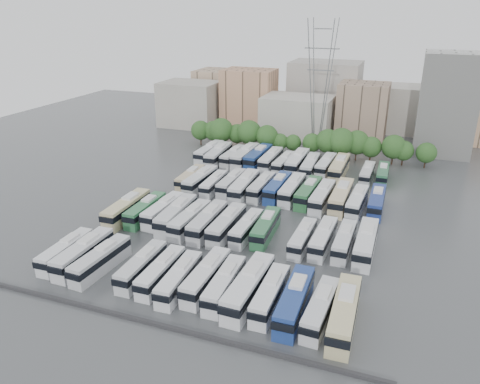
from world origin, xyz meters
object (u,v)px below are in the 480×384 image
(bus_r1_s11, at_px, (323,238))
(bus_r2_s2, at_px, (200,180))
(bus_r2_s1, at_px, (190,178))
(bus_r3_s9, at_px, (326,165))
(bus_r2_s11, at_px, (341,197))
(bus_r3_s2, at_px, (233,156))
(bus_r2_s10, at_px, (322,197))
(bus_r3_s10, at_px, (339,168))
(bus_r0_s1, at_px, (83,253))
(bus_r3_s0, at_px, (209,152))
(bus_r0_s5, at_px, (161,272))
(bus_r3_s5, at_px, (271,159))
(bus_r2_s6, at_px, (261,187))
(bus_r2_s3, at_px, (214,184))
(bus_r0_s12, at_px, (321,308))
(bus_r2_s13, at_px, (377,201))
(bus_r0_s11, at_px, (295,300))
(bus_r1_s3, at_px, (176,214))
(bus_r1_s1, at_px, (145,210))
(bus_r3_s3, at_px, (245,156))
(bus_r2_s8, at_px, (292,189))
(bus_r3_s12, at_px, (367,173))
(bus_r1_s12, at_px, (344,241))
(bus_r3_s4, at_px, (258,157))
(bus_r2_s9, at_px, (308,192))
(bus_r2_s7, at_px, (278,187))
(bus_r1_s13, at_px, (366,243))
(bus_r0_s0, at_px, (66,251))
(bus_r3_s7, at_px, (297,162))
(bus_r0_s6, at_px, (179,278))
(bus_r0_s9, at_px, (249,287))
(bus_r1_s5, at_px, (208,221))
(bus_r1_s6, at_px, (227,224))
(bus_r0_s8, at_px, (224,284))
(bus_r1_s0, at_px, (127,208))
(bus_r2_s5, at_px, (244,186))
(apartment_tower, at_px, (447,104))
(bus_r3_s8, at_px, (310,166))
(bus_r1_s8, at_px, (266,227))
(bus_r3_s6, at_px, (284,163))
(electricity_pylon, at_px, (320,80))
(bus_r0_s7, at_px, (206,276))
(bus_r1_s7, at_px, (246,228))
(bus_r2_s4, at_px, (231,183))
(bus_r0_s4, at_px, (142,266))
(bus_r0_s10, at_px, (270,294))
(bus_r0_s2, at_px, (101,260))

(bus_r1_s11, relative_size, bus_r2_s2, 0.93)
(bus_r2_s1, xyz_separation_m, bus_r3_s9, (26.26, 18.47, 0.13))
(bus_r2_s11, xyz_separation_m, bus_r3_s2, (-29.58, 17.80, -0.27))
(bus_r2_s10, distance_m, bus_r3_s10, 18.32)
(bus_r0_s1, xyz_separation_m, bus_r3_s0, (-3.23, 54.45, 0.03))
(bus_r0_s5, xyz_separation_m, bus_r3_s5, (-0.26, 54.34, 0.20))
(bus_r2_s6, bearing_deg, bus_r2_s3, -170.21)
(bus_r0_s12, bearing_deg, bus_r2_s13, 87.65)
(bus_r0_s11, height_order, bus_r1_s3, bus_r1_s3)
(bus_r1_s1, relative_size, bus_r3_s3, 0.86)
(bus_r2_s8, xyz_separation_m, bus_r3_s12, (13.22, 15.99, -0.28))
(bus_r1_s12, bearing_deg, bus_r0_s12, -89.63)
(bus_r3_s4, bearing_deg, bus_r2_s2, -107.44)
(bus_r1_s11, height_order, bus_r2_s9, bus_r2_s9)
(bus_r1_s12, bearing_deg, bus_r2_s7, 131.91)
(bus_r1_s13, xyz_separation_m, bus_r2_s13, (0.03, 18.11, -0.11))
(bus_r0_s0, height_order, bus_r3_s7, bus_r3_s7)
(bus_r0_s6, bearing_deg, bus_r2_s9, 72.38)
(bus_r3_s7, bearing_deg, bus_r3_s0, 179.22)
(bus_r0_s9, relative_size, bus_r0_s11, 1.06)
(bus_r1_s5, distance_m, bus_r1_s6, 3.54)
(bus_r0_s8, xyz_separation_m, bus_r2_s9, (3.35, 36.44, 0.13))
(bus_r0_s1, distance_m, bus_r1_s3, 18.60)
(bus_r2_s10, bearing_deg, bus_r1_s3, -140.37)
(bus_r1_s0, relative_size, bus_r2_s5, 0.98)
(bus_r2_s11, bearing_deg, bus_r1_s11, -89.48)
(bus_r0_s11, distance_m, bus_r2_s7, 39.82)
(apartment_tower, height_order, bus_r3_s8, apartment_tower)
(bus_r3_s0, bearing_deg, bus_r1_s8, -51.93)
(bus_r1_s1, bearing_deg, bus_r3_s6, 64.17)
(bus_r3_s7, bearing_deg, bus_r1_s12, -64.93)
(bus_r2_s7, distance_m, bus_r3_s7, 17.20)
(apartment_tower, distance_m, bus_r0_s11, 85.40)
(bus_r0_s1, bearing_deg, bus_r1_s3, 68.02)
(electricity_pylon, distance_m, bus_r0_s7, 75.00)
(bus_r0_s6, relative_size, bus_r1_s5, 0.91)
(bus_r1_s7, bearing_deg, bus_r3_s4, 106.84)
(bus_r1_s5, height_order, bus_r2_s13, bus_r1_s5)
(bus_r0_s5, bearing_deg, bus_r2_s11, 60.36)
(bus_r2_s4, bearing_deg, bus_r3_s9, 48.42)
(bus_r1_s3, bearing_deg, bus_r3_s3, 87.66)
(bus_r1_s12, bearing_deg, bus_r0_s5, -140.90)
(bus_r0_s4, xyz_separation_m, bus_r0_s6, (6.69, -1.11, -0.01))
(bus_r0_s10, distance_m, bus_r2_s13, 38.06)
(bus_r0_s9, distance_m, bus_r2_s3, 40.13)
(bus_r1_s3, height_order, bus_r3_s10, bus_r3_s10)
(bus_r0_s2, distance_m, bus_r2_s8, 42.19)
(bus_r3_s4, bearing_deg, bus_r0_s5, -84.74)
(bus_r1_s12, relative_size, bus_r2_s11, 0.83)
(bus_r0_s7, distance_m, bus_r1_s11, 21.66)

